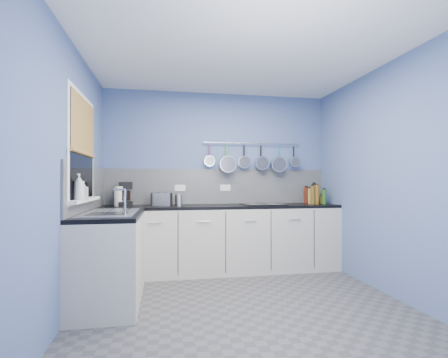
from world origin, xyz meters
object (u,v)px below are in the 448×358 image
object	(u,v)px
canister	(179,200)
hob	(263,204)
soap_bottle_b	(84,190)
paper_towel	(119,196)
coffee_maker	(125,194)
toaster	(162,199)
soap_bottle_a	(79,187)

from	to	relation	value
canister	hob	world-z (taller)	canister
soap_bottle_b	paper_towel	xyz separation A→B (m)	(0.18, 1.06, -0.11)
coffee_maker	canister	bearing A→B (deg)	-11.17
coffee_maker	hob	size ratio (longest dim) A/B	0.56
toaster	paper_towel	bearing A→B (deg)	-162.46
soap_bottle_a	paper_towel	bearing A→B (deg)	81.59
soap_bottle_a	hob	world-z (taller)	soap_bottle_a
soap_bottle_a	soap_bottle_b	distance (m)	0.18
paper_towel	canister	world-z (taller)	paper_towel
soap_bottle_a	canister	distance (m)	1.59
soap_bottle_b	toaster	distance (m)	1.31
paper_towel	coffee_maker	size ratio (longest dim) A/B	0.81
paper_towel	coffee_maker	world-z (taller)	coffee_maker
hob	soap_bottle_b	bearing A→B (deg)	-154.67
soap_bottle_b	canister	bearing A→B (deg)	48.77
canister	soap_bottle_a	bearing A→B (deg)	-127.05
soap_bottle_a	toaster	world-z (taller)	soap_bottle_a
soap_bottle_b	hob	bearing A→B (deg)	25.33
canister	paper_towel	bearing A→B (deg)	-177.96
soap_bottle_b	coffee_maker	world-z (taller)	soap_bottle_b
soap_bottle_b	toaster	bearing A→B (deg)	56.20
soap_bottle_a	soap_bottle_b	xyz separation A→B (m)	(0.00, 0.17, -0.03)
coffee_maker	toaster	xyz separation A→B (m)	(0.47, -0.02, -0.07)
canister	coffee_maker	bearing A→B (deg)	178.62
coffee_maker	canister	distance (m)	0.70
toaster	canister	size ratio (longest dim) A/B	1.85
soap_bottle_b	paper_towel	size ratio (longest dim) A/B	0.67
soap_bottle_b	coffee_maker	xyz separation A→B (m)	(0.26, 1.10, -0.08)
paper_towel	toaster	bearing A→B (deg)	2.69
hob	soap_bottle_a	bearing A→B (deg)	-150.89
paper_towel	canister	bearing A→B (deg)	2.04
soap_bottle_b	hob	size ratio (longest dim) A/B	0.31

